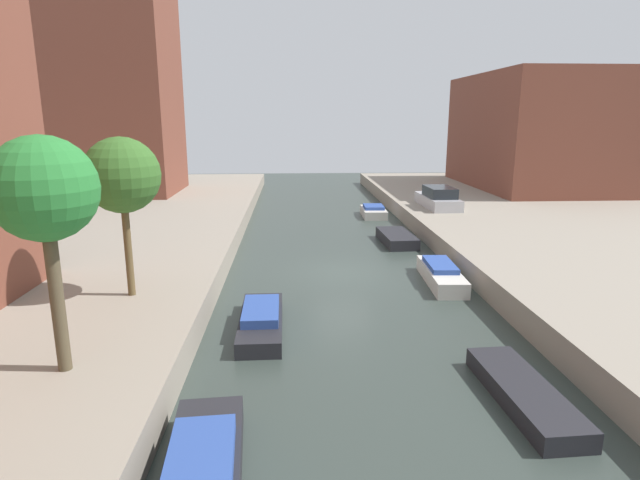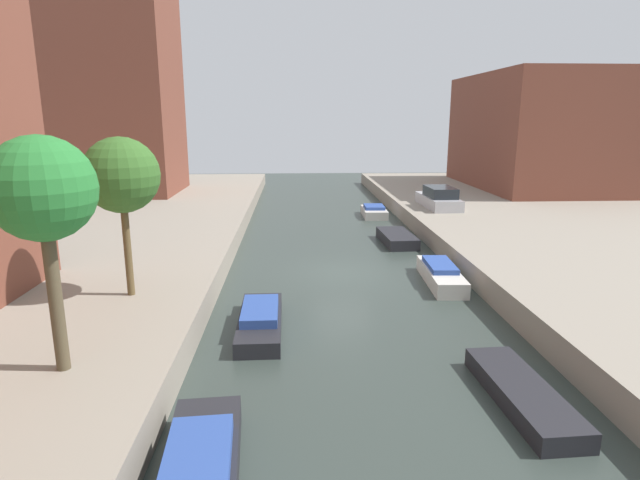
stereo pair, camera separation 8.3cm
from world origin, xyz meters
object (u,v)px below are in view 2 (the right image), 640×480
object	(u,v)px
street_tree_2	(121,176)
parked_car	(439,199)
moored_boat_left_1	(199,475)
moored_boat_right_3	(397,238)
moored_boat_right_1	(522,394)
apartment_tower_far	(103,62)
street_tree_1	(42,192)
low_block_right	(537,131)
moored_boat_left_2	(260,320)
moored_boat_right_4	(374,212)
moored_boat_right_2	(441,274)

from	to	relation	value
street_tree_2	parked_car	world-z (taller)	street_tree_2
moored_boat_left_1	moored_boat_right_3	bearing A→B (deg)	68.77
moored_boat_right_1	moored_boat_right_3	xyz separation A→B (m)	(0.18, 16.20, 0.04)
apartment_tower_far	street_tree_1	distance (m)	31.25
low_block_right	moored_boat_right_1	distance (m)	35.30
moored_boat_left_2	moored_boat_right_1	world-z (taller)	moored_boat_left_2
street_tree_1	moored_boat_right_1	xyz separation A→B (m)	(10.76, -0.36, -4.89)
low_block_right	moored_boat_right_1	xyz separation A→B (m)	(-14.68, -31.66, -5.32)
moored_boat_right_4	moored_boat_left_1	bearing A→B (deg)	-105.25
street_tree_1	street_tree_2	xyz separation A→B (m)	(0.00, 5.17, -0.24)
street_tree_1	moored_boat_right_3	size ratio (longest dim) A/B	1.42
moored_boat_right_1	apartment_tower_far	bearing A→B (deg)	122.85
apartment_tower_far	street_tree_2	world-z (taller)	apartment_tower_far
low_block_right	street_tree_2	xyz separation A→B (m)	(-25.45, -26.13, -0.67)
low_block_right	moored_boat_right_3	world-z (taller)	low_block_right
moored_boat_left_1	moored_boat_right_3	world-z (taller)	moored_boat_left_1
street_tree_2	moored_boat_right_2	size ratio (longest dim) A/B	1.19
moored_boat_left_1	moored_boat_right_2	xyz separation A→B (m)	(7.79, 11.95, -0.01)
street_tree_2	street_tree_1	bearing A→B (deg)	-90.00
moored_boat_left_1	apartment_tower_far	bearing A→B (deg)	110.43
apartment_tower_far	moored_boat_left_1	world-z (taller)	apartment_tower_far
low_block_right	moored_boat_right_2	bearing A→B (deg)	-122.10
moored_boat_left_2	parked_car	bearing A→B (deg)	58.42
street_tree_1	parked_car	size ratio (longest dim) A/B	1.10
moored_boat_right_1	moored_boat_right_4	xyz separation A→B (m)	(0.14, 24.12, 0.09)
apartment_tower_far	street_tree_2	xyz separation A→B (m)	(8.55, -24.38, -5.72)
street_tree_2	moored_boat_right_1	size ratio (longest dim) A/B	1.22
street_tree_1	moored_boat_left_2	xyz separation A→B (m)	(4.24, 4.39, -4.80)
parked_car	moored_boat_right_4	world-z (taller)	parked_car
low_block_right	apartment_tower_far	bearing A→B (deg)	-177.06
apartment_tower_far	street_tree_2	size ratio (longest dim) A/B	3.77
low_block_right	moored_boat_right_2	distance (m)	26.96
street_tree_2	moored_boat_right_4	size ratio (longest dim) A/B	1.55
apartment_tower_far	moored_boat_left_2	world-z (taller)	apartment_tower_far
street_tree_1	street_tree_2	world-z (taller)	street_tree_1
moored_boat_right_3	moored_boat_right_1	bearing A→B (deg)	-90.63
parked_car	moored_boat_left_1	size ratio (longest dim) A/B	1.03
apartment_tower_far	street_tree_1	size ratio (longest dim) A/B	3.61
moored_boat_left_2	moored_boat_right_2	xyz separation A→B (m)	(7.15, 4.50, 0.04)
low_block_right	street_tree_2	bearing A→B (deg)	-134.24
low_block_right	moored_boat_right_4	distance (m)	17.19
moored_boat_right_2	moored_boat_right_4	distance (m)	14.88
parked_car	moored_boat_right_1	xyz separation A→B (m)	(-3.99, -21.85, -1.32)
moored_boat_left_2	moored_boat_right_4	bearing A→B (deg)	71.01
apartment_tower_far	low_block_right	world-z (taller)	apartment_tower_far
moored_boat_left_1	moored_boat_right_1	bearing A→B (deg)	20.64
parked_car	apartment_tower_far	bearing A→B (deg)	160.91
street_tree_2	parked_car	bearing A→B (deg)	47.89
moored_boat_left_1	street_tree_2	bearing A→B (deg)	113.61
street_tree_1	moored_boat_right_3	world-z (taller)	street_tree_1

